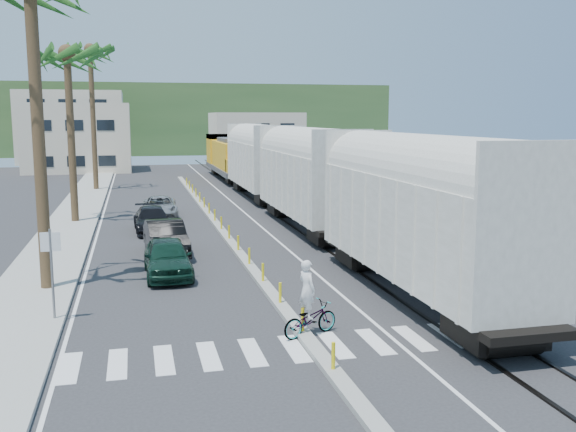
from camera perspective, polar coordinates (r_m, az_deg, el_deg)
The scene contains 16 objects.
ground at distance 20.28m, azimuth 0.57°, elevation -9.67°, with size 140.00×140.00×0.00m, color #28282B.
sidewalk at distance 44.28m, azimuth -18.31°, elevation 0.11°, with size 3.00×90.00×0.15m, color gray.
rails at distance 48.08m, azimuth -1.78°, elevation 1.15°, with size 1.56×100.00×0.06m.
median at distance 39.41m, azimuth -6.51°, elevation -0.51°, with size 0.45×60.00×0.85m.
crosswalk at distance 18.46m, azimuth 2.12°, elevation -11.55°, with size 14.00×2.20×0.01m, color silver.
lane_markings at distance 44.20m, azimuth -10.09°, elevation 0.31°, with size 9.42×90.00×0.01m.
freight_train at distance 42.53m, azimuth -0.31°, elevation 4.05°, with size 3.00×60.94×5.85m.
palm_trees at distance 41.73m, azimuth -18.74°, elevation 14.38°, with size 3.50×37.20×13.75m.
street_sign at distance 21.29m, azimuth -20.29°, elevation -3.83°, with size 0.60×0.08×3.00m.
buildings at distance 90.35m, azimuth -14.74°, elevation 7.21°, with size 38.00×27.00×10.00m.
hillside at distance 118.75m, azimuth -11.39°, elevation 8.43°, with size 80.00×20.00×12.00m, color #385628.
car_lead at distance 26.53m, azimuth -10.66°, elevation -3.65°, with size 1.91×4.58×1.55m, color black.
car_second at distance 30.66m, azimuth -10.81°, elevation -1.93°, with size 2.06×4.96×1.60m, color black.
car_third at distance 36.91m, azimuth -11.98°, elevation -0.32°, with size 2.14×4.87×1.39m, color black.
car_rear at distance 42.58m, azimuth -11.32°, elevation 0.84°, with size 2.24×4.72×1.30m, color #97999B.
cyclist at distance 19.15m, azimuth 1.91°, elevation -8.55°, with size 2.06×2.40×2.30m.
Camera 1 is at (-4.70, -18.66, 6.42)m, focal length 40.00 mm.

